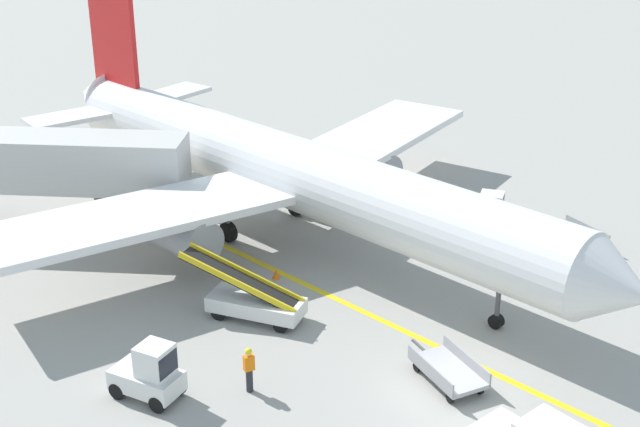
{
  "coord_description": "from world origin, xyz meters",
  "views": [
    {
      "loc": [
        -15.11,
        -20.36,
        17.23
      ],
      "look_at": [
        0.36,
        10.48,
        2.5
      ],
      "focal_mm": 48.53,
      "sensor_mm": 36.0,
      "label": 1
    }
  ],
  "objects": [
    {
      "name": "safety_cone_wingtip_left",
      "position": [
        -1.9,
        10.2,
        0.22
      ],
      "size": [
        0.36,
        0.36,
        0.44
      ],
      "primitive_type": "cone",
      "color": "orange",
      "rests_on": "ground"
    },
    {
      "name": "airliner",
      "position": [
        0.18,
        14.0,
        3.42
      ],
      "size": [
        27.62,
        34.38,
        10.1
      ],
      "color": "white",
      "rests_on": "ground"
    },
    {
      "name": "jet_bridge",
      "position": [
        -10.11,
        19.93,
        3.54
      ],
      "size": [
        12.24,
        8.84,
        4.85
      ],
      "color": "beige",
      "rests_on": "ground"
    },
    {
      "name": "baggage_tug_by_cargo_door",
      "position": [
        8.94,
        10.02,
        0.93
      ],
      "size": [
        2.62,
        2.62,
        2.1
      ],
      "color": "silver",
      "rests_on": "ground"
    },
    {
      "name": "baggage_cart_empty_trailing",
      "position": [
        11.81,
        6.91,
        0.47
      ],
      "size": [
        1.65,
        3.78,
        0.94
      ],
      "color": "#A5A5A8",
      "rests_on": "ground"
    },
    {
      "name": "ground_crew_marshaller",
      "position": [
        -6.12,
        2.93,
        0.91
      ],
      "size": [
        0.36,
        0.24,
        1.7
      ],
      "color": "#26262D",
      "rests_on": "ground"
    },
    {
      "name": "safety_cone_nose_left",
      "position": [
        -4.23,
        12.63,
        0.22
      ],
      "size": [
        0.36,
        0.36,
        0.44
      ],
      "primitive_type": "cone",
      "color": "orange",
      "rests_on": "ground"
    },
    {
      "name": "belt_loader_forward_hold",
      "position": [
        -4.07,
        7.52,
        0.78
      ],
      "size": [
        4.29,
        4.54,
        2.59
      ],
      "color": "silver",
      "rests_on": "ground"
    },
    {
      "name": "baggage_cart_loaded",
      "position": [
        0.24,
        0.35,
        0.47
      ],
      "size": [
        1.58,
        3.77,
        0.94
      ],
      "color": "#A5A5A8",
      "rests_on": "ground"
    },
    {
      "name": "baggage_tug_near_wing",
      "position": [
        -9.23,
        4.07,
        0.93
      ],
      "size": [
        2.46,
        2.71,
        2.1
      ],
      "color": "silver",
      "rests_on": "ground"
    },
    {
      "name": "taxi_line_yellow",
      "position": [
        0.36,
        5.0,
        0.0
      ],
      "size": [
        25.82,
        75.91,
        0.01
      ],
      "primitive_type": "cube",
      "rotation": [
        0.0,
        0.0,
        0.32
      ],
      "color": "yellow",
      "rests_on": "ground"
    },
    {
      "name": "ground_plane",
      "position": [
        0.0,
        0.0,
        0.0
      ],
      "size": [
        300.0,
        300.0,
        0.0
      ],
      "primitive_type": "plane",
      "color": "#9E9B93"
    },
    {
      "name": "safety_cone_nose_right",
      "position": [
        -2.91,
        10.52,
        0.22
      ],
      "size": [
        0.36,
        0.36,
        0.44
      ],
      "primitive_type": "cone",
      "color": "orange",
      "rests_on": "ground"
    }
  ]
}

